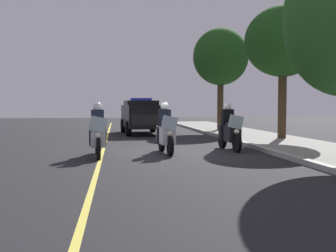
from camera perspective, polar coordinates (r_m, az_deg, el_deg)
The scene contains 10 objects.
ground_plane at distance 13.78m, azimuth 0.02°, elevation -3.75°, with size 80.00×80.00×0.00m, color black.
curb_strip at distance 14.59m, azimuth 13.16°, elevation -3.16°, with size 48.00×0.24×0.15m, color #9E9B93.
sidewalk_strip at distance 15.36m, azimuth 19.82°, elevation -3.04°, with size 48.00×3.60×0.10m, color gray.
lane_stripe_center at distance 13.67m, azimuth -9.46°, elevation -3.82°, with size 48.00×0.12×0.01m, color #E0D14C.
police_motorcycle_lead_left at distance 12.63m, azimuth -10.11°, elevation -1.21°, with size 2.14×0.61×1.72m.
police_motorcycle_lead_right at distance 13.27m, azimuth -0.35°, elevation -0.97°, with size 2.14×0.61×1.72m.
police_motorcycle_trailing at distance 14.38m, azimuth 8.83°, elevation -0.70°, with size 2.14×0.61×1.72m.
police_suv at distance 22.58m, azimuth -3.87°, elevation 1.56°, with size 5.02×2.34×2.05m.
tree_mid_block at distance 19.33m, azimuth 16.28°, elevation 11.59°, with size 3.54×3.54×6.12m.
tree_far_back at distance 25.14m, azimuth 7.62°, elevation 9.83°, with size 3.44×3.44×6.34m.
Camera 1 is at (13.57, -1.79, 1.60)m, focal length 42.21 mm.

